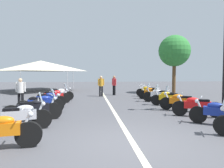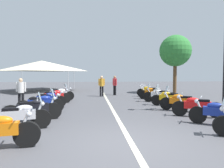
# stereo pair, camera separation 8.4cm
# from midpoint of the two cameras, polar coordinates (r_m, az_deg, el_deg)

# --- Properties ---
(ground_plane) EXTENTS (80.00, 80.00, 0.00)m
(ground_plane) POSITION_cam_midpoint_polar(r_m,az_deg,el_deg) (5.54, 5.92, -16.29)
(ground_plane) COLOR #4C4C51
(lane_centre_stripe) EXTENTS (20.68, 0.16, 0.01)m
(lane_centre_stripe) POSITION_cam_midpoint_polar(r_m,az_deg,el_deg) (10.47, 0.31, -7.08)
(lane_centre_stripe) COLOR beige
(lane_centre_stripe) RESTS_ON ground_plane
(motorcycle_left_row_1) EXTENTS (0.76, 1.99, 1.21)m
(motorcycle_left_row_1) POSITION_cam_midpoint_polar(r_m,az_deg,el_deg) (7.20, -24.34, -8.18)
(motorcycle_left_row_1) COLOR black
(motorcycle_left_row_1) RESTS_ON ground_plane
(motorcycle_left_row_2) EXTENTS (1.00, 2.10, 1.22)m
(motorcycle_left_row_2) POSITION_cam_midpoint_polar(r_m,az_deg,el_deg) (8.38, -20.99, -6.51)
(motorcycle_left_row_2) COLOR black
(motorcycle_left_row_2) RESTS_ON ground_plane
(motorcycle_left_row_3) EXTENTS (0.92, 2.04, 1.00)m
(motorcycle_left_row_3) POSITION_cam_midpoint_polar(r_m,az_deg,el_deg) (9.85, -19.14, -5.20)
(motorcycle_left_row_3) COLOR black
(motorcycle_left_row_3) RESTS_ON ground_plane
(motorcycle_left_row_4) EXTENTS (0.75, 1.99, 0.99)m
(motorcycle_left_row_4) POSITION_cam_midpoint_polar(r_m,az_deg,el_deg) (11.44, -17.54, -4.11)
(motorcycle_left_row_4) COLOR black
(motorcycle_left_row_4) RESTS_ON ground_plane
(motorcycle_left_row_5) EXTENTS (0.93, 2.01, 1.20)m
(motorcycle_left_row_5) POSITION_cam_midpoint_polar(r_m,az_deg,el_deg) (12.79, -15.71, -3.27)
(motorcycle_left_row_5) COLOR black
(motorcycle_left_row_5) RESTS_ON ground_plane
(motorcycle_left_row_6) EXTENTS (0.69, 2.07, 0.99)m
(motorcycle_left_row_6) POSITION_cam_midpoint_polar(r_m,az_deg,el_deg) (14.16, -14.60, -2.72)
(motorcycle_left_row_6) COLOR black
(motorcycle_left_row_6) RESTS_ON ground_plane
(motorcycle_right_row_1) EXTENTS (1.27, 1.84, 0.99)m
(motorcycle_right_row_1) POSITION_cam_midpoint_polar(r_m,az_deg,el_deg) (8.10, 28.45, -7.16)
(motorcycle_right_row_1) COLOR black
(motorcycle_right_row_1) RESTS_ON ground_plane
(motorcycle_right_row_2) EXTENTS (0.99, 1.97, 1.01)m
(motorcycle_right_row_2) POSITION_cam_midpoint_polar(r_m,az_deg,el_deg) (9.28, 23.06, -5.75)
(motorcycle_right_row_2) COLOR black
(motorcycle_right_row_2) RESTS_ON ground_plane
(motorcycle_right_row_3) EXTENTS (1.29, 1.84, 1.21)m
(motorcycle_right_row_3) POSITION_cam_midpoint_polar(r_m,az_deg,el_deg) (10.46, 19.10, -4.69)
(motorcycle_right_row_3) COLOR black
(motorcycle_right_row_3) RESTS_ON ground_plane
(motorcycle_right_row_4) EXTENTS (1.15, 1.81, 1.20)m
(motorcycle_right_row_4) POSITION_cam_midpoint_polar(r_m,az_deg,el_deg) (11.84, 15.85, -3.79)
(motorcycle_right_row_4) COLOR black
(motorcycle_right_row_4) RESTS_ON ground_plane
(motorcycle_right_row_5) EXTENTS (1.08, 2.00, 1.22)m
(motorcycle_right_row_5) POSITION_cam_midpoint_polar(r_m,az_deg,el_deg) (13.24, 13.47, -3.00)
(motorcycle_right_row_5) COLOR black
(motorcycle_right_row_5) RESTS_ON ground_plane
(motorcycle_right_row_6) EXTENTS (1.13, 1.80, 1.00)m
(motorcycle_right_row_6) POSITION_cam_midpoint_polar(r_m,az_deg,el_deg) (14.60, 11.42, -2.50)
(motorcycle_right_row_6) COLOR black
(motorcycle_right_row_6) RESTS_ON ground_plane
(motorcycle_right_row_7) EXTENTS (1.21, 1.76, 0.99)m
(motorcycle_right_row_7) POSITION_cam_midpoint_polar(r_m,az_deg,el_deg) (16.13, 10.52, -1.99)
(motorcycle_right_row_7) COLOR black
(motorcycle_right_row_7) RESTS_ON ground_plane
(bystander_0) EXTENTS (0.46, 0.32, 1.64)m
(bystander_0) POSITION_cam_midpoint_polar(r_m,az_deg,el_deg) (17.13, 0.91, 0.05)
(bystander_0) COLOR black
(bystander_0) RESTS_ON ground_plane
(bystander_2) EXTENTS (0.32, 0.51, 1.65)m
(bystander_2) POSITION_cam_midpoint_polar(r_m,az_deg,el_deg) (16.16, -2.81, -0.11)
(bystander_2) COLOR black
(bystander_2) RESTS_ON ground_plane
(bystander_4) EXTENTS (0.32, 0.53, 1.58)m
(bystander_4) POSITION_cam_midpoint_polar(r_m,az_deg,el_deg) (12.05, -24.14, -1.64)
(bystander_4) COLOR black
(bystander_4) RESTS_ON ground_plane
(roadside_tree_0) EXTENTS (2.86, 2.86, 5.34)m
(roadside_tree_0) POSITION_cam_midpoint_polar(r_m,az_deg,el_deg) (19.51, 17.55, 8.85)
(roadside_tree_0) COLOR brown
(roadside_tree_0) RESTS_ON ground_plane
(event_tent) EXTENTS (6.89, 6.89, 3.20)m
(event_tent) POSITION_cam_midpoint_polar(r_m,az_deg,el_deg) (22.68, -19.11, 4.86)
(event_tent) COLOR beige
(event_tent) RESTS_ON ground_plane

